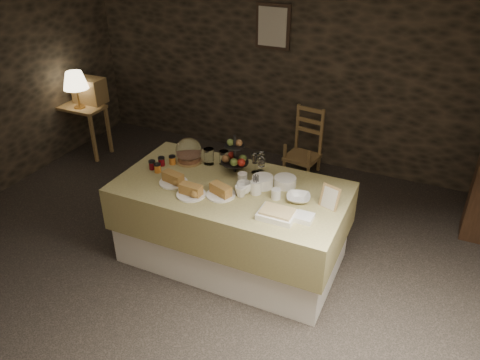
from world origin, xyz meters
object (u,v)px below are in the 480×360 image
at_px(console_table, 81,115).
at_px(table_lamp, 75,81).
at_px(chair, 304,144).
at_px(buffet_table, 231,218).
at_px(wine_rack, 89,90).
at_px(fruit_stand, 235,158).

bearing_deg(console_table, table_lamp, -45.00).
bearing_deg(chair, buffet_table, -83.80).
height_order(table_lamp, chair, table_lamp).
height_order(console_table, table_lamp, table_lamp).
relative_size(wine_rack, fruit_stand, 1.12).
bearing_deg(table_lamp, wine_rack, 90.00).
bearing_deg(fruit_stand, table_lamp, 161.28).
xyz_separation_m(console_table, wine_rack, (0.05, 0.18, 0.30)).
height_order(buffet_table, console_table, buffet_table).
height_order(wine_rack, fruit_stand, fruit_stand).
bearing_deg(buffet_table, table_lamp, 157.14).
bearing_deg(wine_rack, buffet_table, -26.71).
xyz_separation_m(console_table, chair, (2.94, 0.79, -0.20)).
relative_size(wine_rack, chair, 0.63).
height_order(table_lamp, fruit_stand, fruit_stand).
height_order(console_table, fruit_stand, fruit_stand).
xyz_separation_m(wine_rack, fruit_stand, (2.74, -1.16, 0.10)).
relative_size(table_lamp, fruit_stand, 1.30).
height_order(table_lamp, wine_rack, table_lamp).
xyz_separation_m(buffet_table, chair, (0.06, 2.04, -0.10)).
bearing_deg(console_table, fruit_stand, -19.33).
relative_size(buffet_table, fruit_stand, 5.56).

